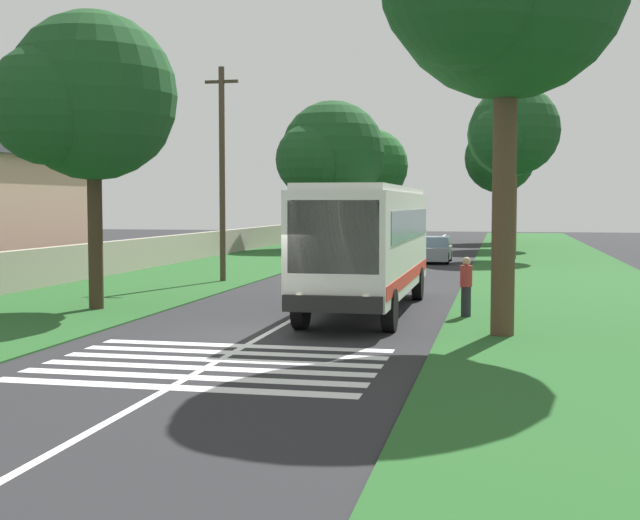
# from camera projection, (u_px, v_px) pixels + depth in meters

# --- Properties ---
(ground) EXTENTS (160.00, 160.00, 0.00)m
(ground) POSITION_uv_depth(u_px,v_px,m) (266.00, 334.00, 21.21)
(ground) COLOR #262628
(grass_verge_left) EXTENTS (120.00, 8.00, 0.04)m
(grass_verge_left) POSITION_uv_depth(u_px,v_px,m) (178.00, 277.00, 37.55)
(grass_verge_left) COLOR #235623
(grass_verge_left) RESTS_ON ground
(grass_verge_right) EXTENTS (120.00, 8.00, 0.04)m
(grass_verge_right) POSITION_uv_depth(u_px,v_px,m) (565.00, 284.00, 34.16)
(grass_verge_right) COLOR #235623
(grass_verge_right) RESTS_ON ground
(centre_line) EXTENTS (110.00, 0.16, 0.01)m
(centre_line) POSITION_uv_depth(u_px,v_px,m) (362.00, 281.00, 35.86)
(centre_line) COLOR silver
(centre_line) RESTS_ON ground
(coach_bus) EXTENTS (11.16, 2.62, 3.73)m
(coach_bus) POSITION_uv_depth(u_px,v_px,m) (368.00, 240.00, 25.52)
(coach_bus) COLOR silver
(coach_bus) RESTS_ON ground
(zebra_crossing) EXTENTS (4.95, 6.80, 0.01)m
(zebra_crossing) POSITION_uv_depth(u_px,v_px,m) (212.00, 364.00, 17.27)
(zebra_crossing) COLOR silver
(zebra_crossing) RESTS_ON ground
(trailing_car_0) EXTENTS (4.30, 1.78, 1.43)m
(trailing_car_0) POSITION_uv_depth(u_px,v_px,m) (350.00, 255.00, 42.45)
(trailing_car_0) COLOR navy
(trailing_car_0) RESTS_ON ground
(trailing_car_1) EXTENTS (4.30, 1.78, 1.43)m
(trailing_car_1) POSITION_uv_depth(u_px,v_px,m) (434.00, 250.00, 47.01)
(trailing_car_1) COLOR gray
(trailing_car_1) RESTS_ON ground
(trailing_minibus_0) EXTENTS (6.00, 2.14, 2.53)m
(trailing_minibus_0) POSITION_uv_depth(u_px,v_px,m) (390.00, 229.00, 57.88)
(trailing_minibus_0) COLOR silver
(trailing_minibus_0) RESTS_ON ground
(roadside_tree_left_0) EXTENTS (6.33, 5.05, 8.94)m
(roadside_tree_left_0) POSITION_uv_depth(u_px,v_px,m) (90.00, 102.00, 25.77)
(roadside_tree_left_0) COLOR #3D2D1E
(roadside_tree_left_0) RESTS_ON grass_verge_left
(roadside_tree_left_1) EXTENTS (9.12, 7.44, 10.54)m
(roadside_tree_left_1) POSITION_uv_depth(u_px,v_px,m) (330.00, 156.00, 61.33)
(roadside_tree_left_1) COLOR #3D2D1E
(roadside_tree_left_1) RESTS_ON grass_verge_left
(roadside_tree_left_2) EXTENTS (5.65, 4.75, 8.37)m
(roadside_tree_left_2) POSITION_uv_depth(u_px,v_px,m) (375.00, 175.00, 81.29)
(roadside_tree_left_2) COLOR #3D2D1E
(roadside_tree_left_2) RESTS_ON grass_verge_left
(roadside_tree_left_3) EXTENTS (7.78, 6.25, 9.49)m
(roadside_tree_left_3) POSITION_uv_depth(u_px,v_px,m) (369.00, 168.00, 72.21)
(roadside_tree_left_3) COLOR brown
(roadside_tree_left_3) RESTS_ON grass_verge_left
(roadside_tree_right_0) EXTENTS (6.33, 5.20, 10.04)m
(roadside_tree_right_0) POSITION_uv_depth(u_px,v_px,m) (512.00, 133.00, 49.51)
(roadside_tree_right_0) COLOR brown
(roadside_tree_right_0) RESTS_ON grass_verge_right
(roadside_tree_right_1) EXTENTS (7.24, 6.06, 11.17)m
(roadside_tree_right_1) POSITION_uv_depth(u_px,v_px,m) (508.00, 137.00, 61.30)
(roadside_tree_right_1) COLOR #4C3826
(roadside_tree_right_1) RESTS_ON grass_verge_right
(roadside_tree_right_3) EXTENTS (6.42, 5.78, 9.87)m
(roadside_tree_right_3) POSITION_uv_depth(u_px,v_px,m) (499.00, 159.00, 70.82)
(roadside_tree_right_3) COLOR #4C3826
(roadside_tree_right_3) RESTS_ON grass_verge_right
(utility_pole) EXTENTS (0.24, 1.40, 8.76)m
(utility_pole) POSITION_uv_depth(u_px,v_px,m) (222.00, 171.00, 35.17)
(utility_pole) COLOR #473828
(utility_pole) RESTS_ON grass_verge_left
(roadside_wall) EXTENTS (70.00, 0.40, 1.49)m
(roadside_wall) POSITION_uv_depth(u_px,v_px,m) (150.00, 252.00, 43.08)
(roadside_wall) COLOR #B2A893
(roadside_wall) RESTS_ON grass_verge_left
(pedestrian) EXTENTS (0.34, 0.34, 1.69)m
(pedestrian) POSITION_uv_depth(u_px,v_px,m) (466.00, 286.00, 24.20)
(pedestrian) COLOR #26262D
(pedestrian) RESTS_ON grass_verge_right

